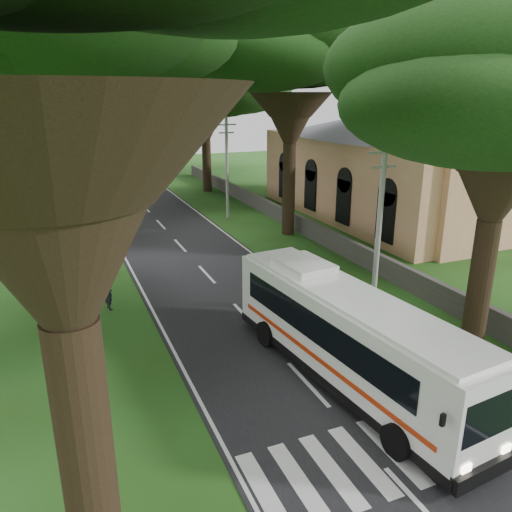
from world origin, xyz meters
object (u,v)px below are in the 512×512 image
Objects in this scene: pole_mid at (227,167)px; distant_car_b at (92,174)px; church at (392,156)px; coach_bus at (347,334)px; pole_near at (379,227)px; pole_far at (169,144)px; distant_car_c at (111,160)px; pedestrian at (108,293)px; distant_car_a at (106,197)px.

distant_car_b is at bearing 109.96° from pole_mid.
pole_mid is 1.99× the size of distant_car_b.
coach_bus is at bearing -129.87° from church.
pole_near is at bearing -128.50° from church.
pole_far is at bearing 90.00° from pole_mid.
distant_car_b is at bearing 89.26° from coach_bus.
distant_car_c is at bearing 97.37° from pole_mid.
distant_car_c is 2.70× the size of pedestrian.
distant_car_a is at bearing 106.14° from pole_near.
pole_mid is at bearing 90.00° from pole_near.
pole_near is 12.78m from pedestrian.
pole_mid is 0.69× the size of coach_bus.
distant_car_b is at bearing 158.17° from pole_far.
pole_near is 30.77m from distant_car_a.
distant_car_a is at bearing 132.23° from pole_mid.
coach_bus is at bearing 105.47° from distant_car_a.
pole_near is 1.84× the size of distant_car_c.
coach_bus is at bearing -95.38° from pole_far.
distant_car_a is 2.37× the size of pedestrian.
pole_far is at bearing 90.00° from pole_near.
coach_bus reaches higher than distant_car_c.
pedestrian is at bearing -111.45° from distant_car_b.
pole_far is at bearing -39.32° from distant_car_b.
coach_bus reaches higher than distant_car_a.
distant_car_c is (-4.70, 36.35, -3.52)m from pole_mid.
pole_mid is 20.00m from pole_far.
distant_car_a is at bearing -21.33° from pedestrian.
pedestrian reaches higher than distant_car_a.
pole_mid is at bearing 78.73° from distant_car_c.
distant_car_b is (-8.50, 23.41, -3.49)m from pole_mid.
pole_far is 4.98× the size of pedestrian.
coach_bus is 60.61m from distant_car_c.
pole_near is 56.65m from distant_car_c.
pole_near is at bearing 114.27° from distant_car_a.
distant_car_c is (-0.53, 60.59, -1.15)m from coach_bus.
distant_car_a is at bearing 91.41° from coach_bus.
distant_car_b is (-20.86, 27.86, -4.22)m from church.
pole_far is at bearing -32.87° from pedestrian.
church is 35.06m from distant_car_b.
pole_far reaches higher than distant_car_a.
distant_car_c is at bearing 56.15° from distant_car_b.
pole_near reaches higher than distant_car_a.
church is 25.97m from pedestrian.
pole_far is at bearing -120.50° from distant_car_a.
pole_far is 9.80m from distant_car_b.
distant_car_b is at bearing 55.00° from distant_car_c.
pole_mid and pole_far have the same top height.
church reaches higher than coach_bus.
pedestrian reaches higher than distant_car_c.
pole_mid reaches higher than distant_car_b.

